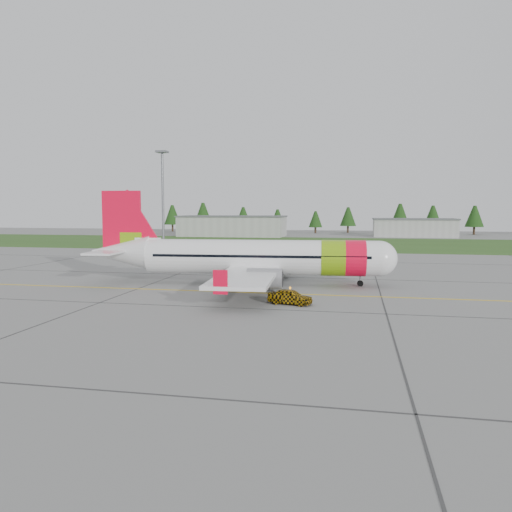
# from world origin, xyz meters

# --- Properties ---
(ground) EXTENTS (320.00, 320.00, 0.00)m
(ground) POSITION_xyz_m (0.00, 0.00, 0.00)
(ground) COLOR gray
(ground) RESTS_ON ground
(aircraft) EXTENTS (34.61, 31.94, 10.48)m
(aircraft) POSITION_xyz_m (-3.63, 13.61, 3.02)
(aircraft) COLOR white
(aircraft) RESTS_ON ground
(follow_me_car) EXTENTS (1.72, 1.90, 4.00)m
(follow_me_car) POSITION_xyz_m (1.88, 2.67, 2.00)
(follow_me_car) COLOR #D39D0B
(follow_me_car) RESTS_ON ground
(service_van) EXTENTS (1.99, 1.94, 4.49)m
(service_van) POSITION_xyz_m (-20.92, 47.22, 2.24)
(service_van) COLOR white
(service_van) RESTS_ON ground
(grass_strip) EXTENTS (320.00, 50.00, 0.03)m
(grass_strip) POSITION_xyz_m (0.00, 82.00, 0.01)
(grass_strip) COLOR #30561E
(grass_strip) RESTS_ON ground
(taxi_guideline) EXTENTS (120.00, 0.25, 0.02)m
(taxi_guideline) POSITION_xyz_m (0.00, 8.00, 0.01)
(taxi_guideline) COLOR gold
(taxi_guideline) RESTS_ON ground
(hangar_west) EXTENTS (32.00, 14.00, 6.00)m
(hangar_west) POSITION_xyz_m (-30.00, 110.00, 3.00)
(hangar_west) COLOR #A8A8A3
(hangar_west) RESTS_ON ground
(hangar_east) EXTENTS (24.00, 12.00, 5.20)m
(hangar_east) POSITION_xyz_m (25.00, 118.00, 2.60)
(hangar_east) COLOR #A8A8A3
(hangar_east) RESTS_ON ground
(floodlight_mast) EXTENTS (0.50, 0.50, 20.00)m
(floodlight_mast) POSITION_xyz_m (-32.00, 58.00, 10.00)
(floodlight_mast) COLOR slate
(floodlight_mast) RESTS_ON ground
(treeline) EXTENTS (160.00, 8.00, 10.00)m
(treeline) POSITION_xyz_m (0.00, 138.00, 5.00)
(treeline) COLOR #1C3F14
(treeline) RESTS_ON ground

